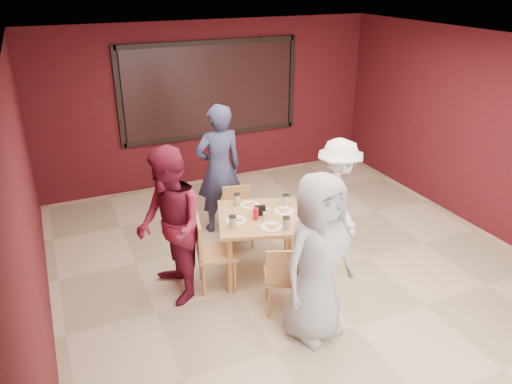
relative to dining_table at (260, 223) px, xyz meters
name	(u,v)px	position (x,y,z in m)	size (l,w,h in m)	color
floor	(305,274)	(0.50, -0.28, -0.70)	(7.00, 7.00, 0.00)	#C5AC89
window_blinds	(211,90)	(0.50, 3.17, 0.95)	(3.00, 0.02, 1.50)	black
dining_table	(260,223)	(0.00, 0.00, 0.00)	(1.27, 1.27, 0.95)	tan
chair_front	(284,275)	(-0.10, -0.85, -0.21)	(0.54, 0.54, 0.86)	tan
chair_back	(238,212)	(0.04, 0.84, -0.24)	(0.47, 0.47, 0.81)	tan
chair_left	(210,249)	(-0.68, -0.06, -0.17)	(0.54, 0.54, 0.94)	tan
chair_right	(316,217)	(0.86, 0.12, -0.15)	(0.60, 0.60, 0.96)	tan
diner_front	(317,258)	(0.05, -1.28, 0.21)	(0.89, 0.58, 1.82)	#959595
diner_back	(219,169)	(-0.06, 1.32, 0.25)	(0.69, 0.45, 1.89)	#323759
diner_left	(170,227)	(-1.13, -0.04, 0.22)	(0.89, 0.70, 1.84)	maroon
diner_right	(338,198)	(1.13, 0.05, 0.11)	(1.04, 0.60, 1.61)	white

